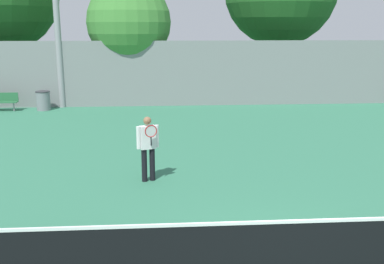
# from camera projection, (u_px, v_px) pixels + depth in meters

# --- Properties ---
(tennis_net) EXTENTS (10.21, 0.09, 0.96)m
(tennis_net) POSITION_uv_depth(u_px,v_px,m) (294.00, 248.00, 7.06)
(tennis_net) COLOR #99999E
(tennis_net) RESTS_ON ground_plane
(tennis_player) EXTENTS (0.56, 0.48, 1.68)m
(tennis_player) POSITION_uv_depth(u_px,v_px,m) (148.00, 145.00, 11.33)
(tennis_player) COLOR black
(tennis_player) RESTS_ON ground_plane
(light_pole_near_left) EXTENTS (0.90, 0.60, 8.44)m
(light_pole_near_left) POSITION_uv_depth(u_px,v_px,m) (56.00, 4.00, 20.83)
(light_pole_near_left) COLOR #939399
(light_pole_near_left) RESTS_ON ground_plane
(trash_bin) EXTENTS (0.67, 0.67, 0.90)m
(trash_bin) POSITION_uv_depth(u_px,v_px,m) (43.00, 101.00, 21.06)
(trash_bin) COLOR gray
(trash_bin) RESTS_ON ground_plane
(back_fence) EXTENTS (27.67, 0.06, 3.18)m
(back_fence) POSITION_uv_depth(u_px,v_px,m) (202.00, 73.00, 22.07)
(back_fence) COLOR gray
(back_fence) RESTS_ON ground_plane
(tree_dark_dense) EXTENTS (4.25, 4.25, 6.17)m
(tree_dark_dense) POSITION_uv_depth(u_px,v_px,m) (129.00, 23.00, 22.64)
(tree_dark_dense) COLOR brown
(tree_dark_dense) RESTS_ON ground_plane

